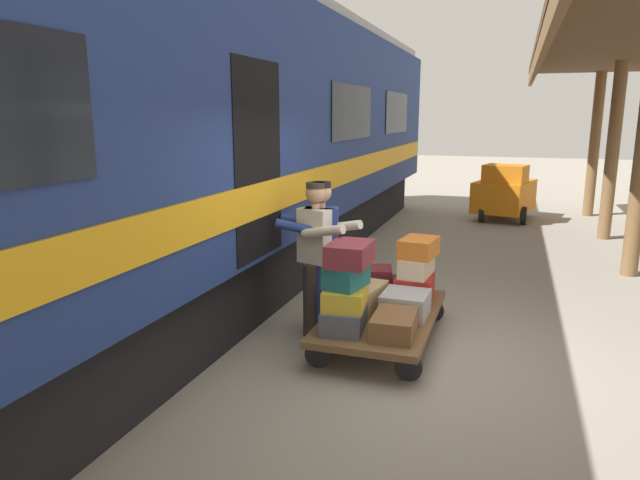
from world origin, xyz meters
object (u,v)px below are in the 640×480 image
object	(u,v)px
suitcase_red_plastic	(414,287)
suitcase_orange_carryall	(419,247)
train_car	(133,147)
suitcase_tan_vintage	(359,298)
suitcase_teal_softside	(346,276)
suitcase_cream_canvas	(416,266)
suitcase_gray_aluminum	(405,304)
suitcase_navy_fabric	(372,287)
porter_by_door	(317,253)
suitcase_yellow_case	(345,297)
suitcase_maroon_trunk	(373,273)
suitcase_slate_roller	(345,318)
suitcase_brown_leather	(394,324)
baggage_tug	(504,193)
luggage_cart	(382,317)
porter_in_overalls	(320,252)
suitcase_burgundy_valise	(350,254)

from	to	relation	value
suitcase_red_plastic	suitcase_orange_carryall	world-z (taller)	suitcase_orange_carryall
train_car	suitcase_red_plastic	distance (m)	3.51
suitcase_tan_vintage	suitcase_teal_softside	world-z (taller)	suitcase_teal_softside
suitcase_cream_canvas	train_car	bearing A→B (deg)	17.58
suitcase_red_plastic	suitcase_gray_aluminum	bearing A→B (deg)	90.00
suitcase_tan_vintage	suitcase_navy_fabric	bearing A→B (deg)	-90.00
suitcase_navy_fabric	suitcase_orange_carryall	size ratio (longest dim) A/B	1.14
porter_by_door	suitcase_yellow_case	bearing A→B (deg)	130.24
suitcase_navy_fabric	suitcase_maroon_trunk	bearing A→B (deg)	145.82
suitcase_tan_vintage	suitcase_orange_carryall	bearing A→B (deg)	-134.06
suitcase_gray_aluminum	suitcase_navy_fabric	world-z (taller)	suitcase_gray_aluminum
suitcase_navy_fabric	porter_by_door	size ratio (longest dim) A/B	0.34
suitcase_cream_canvas	suitcase_maroon_trunk	size ratio (longest dim) A/B	1.24
suitcase_slate_roller	suitcase_brown_leather	xyz separation A→B (m)	(-0.50, 0.00, -0.01)
suitcase_gray_aluminum	porter_by_door	distance (m)	1.10
train_car	suitcase_red_plastic	bearing A→B (deg)	-161.97
suitcase_navy_fabric	suitcase_yellow_case	world-z (taller)	suitcase_yellow_case
suitcase_brown_leather	baggage_tug	size ratio (longest dim) A/B	0.32
luggage_cart	porter_in_overalls	bearing A→B (deg)	-7.10
suitcase_slate_roller	train_car	bearing A→B (deg)	-3.91
porter_in_overalls	baggage_tug	bearing A→B (deg)	-102.50
suitcase_maroon_trunk	porter_by_door	distance (m)	0.81
suitcase_cream_canvas	suitcase_teal_softside	xyz separation A→B (m)	(0.52, 1.08, 0.13)
suitcase_navy_fabric	suitcase_cream_canvas	distance (m)	0.60
baggage_tug	train_car	bearing A→B (deg)	66.27
luggage_cart	suitcase_gray_aluminum	world-z (taller)	suitcase_gray_aluminum
suitcase_orange_carryall	porter_by_door	size ratio (longest dim) A/B	0.30
suitcase_brown_leather	train_car	bearing A→B (deg)	-3.26
train_car	suitcase_gray_aluminum	bearing A→B (deg)	-172.35
suitcase_orange_carryall	baggage_tug	xyz separation A→B (m)	(-0.78, -7.66, -0.32)
suitcase_red_plastic	porter_by_door	bearing A→B (deg)	29.17
porter_in_overalls	suitcase_teal_softside	bearing A→B (deg)	127.99
suitcase_brown_leather	suitcase_cream_canvas	world-z (taller)	suitcase_cream_canvas
train_car	suitcase_gray_aluminum	distance (m)	3.40
suitcase_red_plastic	baggage_tug	distance (m)	7.69
suitcase_orange_carryall	suitcase_maroon_trunk	size ratio (longest dim) A/B	1.18
suitcase_cream_canvas	suitcase_burgundy_valise	bearing A→B (deg)	65.10
suitcase_brown_leather	suitcase_teal_softside	world-z (taller)	suitcase_teal_softside
porter_by_door	suitcase_burgundy_valise	bearing A→B (deg)	134.58
baggage_tug	suitcase_orange_carryall	bearing A→B (deg)	84.20
suitcase_burgundy_valise	baggage_tug	xyz separation A→B (m)	(-1.29, -8.73, -0.46)
suitcase_gray_aluminum	suitcase_navy_fabric	distance (m)	0.76
luggage_cart	suitcase_brown_leather	size ratio (longest dim) A/B	3.40
suitcase_maroon_trunk	suitcase_teal_softside	distance (m)	1.12
suitcase_navy_fabric	suitcase_cream_canvas	bearing A→B (deg)	177.82
suitcase_red_plastic	suitcase_teal_softside	bearing A→B (deg)	65.53
luggage_cart	suitcase_orange_carryall	size ratio (longest dim) A/B	4.06
suitcase_yellow_case	suitcase_gray_aluminum	bearing A→B (deg)	-131.41
suitcase_teal_softside	suitcase_burgundy_valise	world-z (taller)	suitcase_burgundy_valise
train_car	suitcase_slate_roller	distance (m)	2.96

